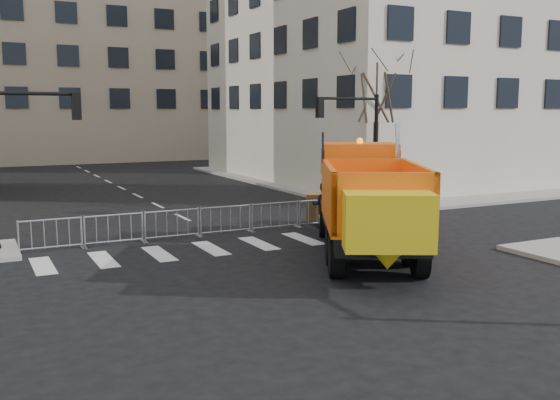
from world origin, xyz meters
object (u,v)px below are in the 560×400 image
cop_c (371,201)px  plow_truck (367,198)px  cop_a (371,205)px  newspaper_box (323,206)px  cop_b (323,205)px

cop_c → plow_truck: bearing=4.3°
plow_truck → cop_a: plow_truck is taller
plow_truck → newspaper_box: size_ratio=10.04×
cop_b → newspaper_box: 1.30m
cop_b → cop_c: size_ratio=0.98×
cop_a → plow_truck: bearing=41.0°
plow_truck → newspaper_box: 6.34m
cop_a → cop_b: (-2.32, 0.00, 0.13)m
cop_b → cop_c: cop_c is taller
cop_b → newspaper_box: bearing=-88.4°
plow_truck → newspaper_box: (1.91, 5.93, -1.19)m
cop_a → cop_b: bearing=-12.7°
cop_a → cop_b: size_ratio=0.86×
plow_truck → cop_c: 6.07m
cop_c → newspaper_box: size_ratio=1.71×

